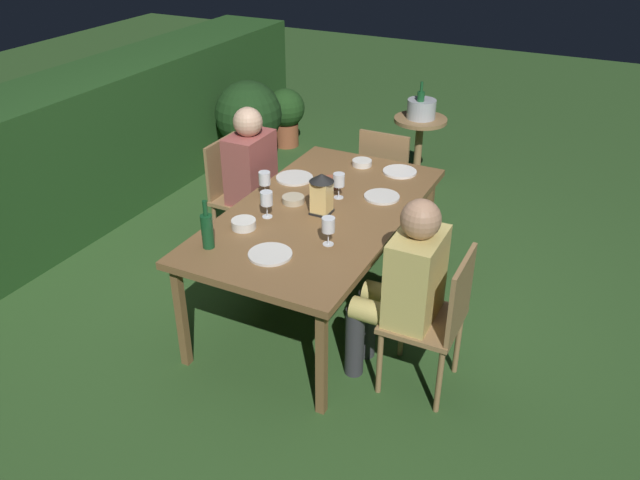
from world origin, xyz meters
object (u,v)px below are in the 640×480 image
at_px(wine_glass_d, 328,226).
at_px(plate_d, 271,254).
at_px(wine_glass_a, 267,200).
at_px(plate_b, 400,172).
at_px(chair_side_right_b, 237,191).
at_px(plate_a, 294,178).
at_px(wine_glass_b, 339,181).
at_px(bowl_olives, 362,163).
at_px(ice_bucket, 421,108).
at_px(person_in_rust, 258,177).
at_px(chair_head_far, 388,175).
at_px(bowl_bread, 244,224).
at_px(wine_glass_c, 265,179).
at_px(plate_c, 382,197).
at_px(green_bottle_on_table, 207,230).
at_px(bowl_salad, 293,199).
at_px(lantern_centerpiece, 322,191).
at_px(dining_table, 320,217).
at_px(potted_plant_corner, 286,113).
at_px(chair_side_left_a, 436,316).
at_px(person_in_mustard, 404,284).
at_px(bowl_dip, 331,182).
at_px(side_table, 419,141).

bearing_deg(wine_glass_d, plate_d, 137.71).
distance_m(wine_glass_a, plate_b, 1.12).
bearing_deg(chair_side_right_b, plate_a, -99.02).
height_order(plate_b, plate_d, same).
relative_size(wine_glass_b, bowl_olives, 1.20).
xyz_separation_m(bowl_olives, ice_bucket, (1.44, 0.03, -0.02)).
relative_size(chair_side_right_b, person_in_rust, 0.76).
relative_size(chair_head_far, bowl_bread, 5.94).
xyz_separation_m(wine_glass_c, plate_c, (0.31, -0.69, -0.11)).
bearing_deg(wine_glass_c, green_bottle_on_table, -175.72).
xyz_separation_m(chair_head_far, bowl_salad, (-1.19, 0.20, 0.26)).
xyz_separation_m(lantern_centerpiece, wine_glass_c, (0.06, 0.44, -0.03)).
bearing_deg(bowl_salad, chair_head_far, -9.57).
bearing_deg(person_in_rust, wine_glass_d, -130.04).
xyz_separation_m(plate_d, bowl_bread, (0.21, 0.30, 0.02)).
bearing_deg(bowl_salad, wine_glass_a, 169.05).
bearing_deg(bowl_olives, wine_glass_c, 153.86).
relative_size(chair_side_right_b, wine_glass_a, 5.15).
relative_size(chair_head_far, wine_glass_b, 5.15).
bearing_deg(dining_table, plate_c, -40.07).
distance_m(bowl_bread, potted_plant_corner, 3.25).
distance_m(lantern_centerpiece, wine_glass_a, 0.34).
height_order(dining_table, wine_glass_a, wine_glass_a).
height_order(wine_glass_a, wine_glass_d, same).
xyz_separation_m(chair_side_left_a, plate_a, (0.78, 1.28, 0.25)).
height_order(plate_b, bowl_bread, bowl_bread).
relative_size(wine_glass_a, wine_glass_b, 1.00).
height_order(dining_table, person_in_mustard, person_in_mustard).
distance_m(wine_glass_c, plate_c, 0.77).
xyz_separation_m(person_in_rust, bowl_olives, (0.34, -0.67, 0.11)).
bearing_deg(plate_d, chair_side_right_b, 41.05).
xyz_separation_m(chair_side_left_a, wine_glass_d, (0.07, 0.68, 0.36)).
bearing_deg(ice_bucket, bowl_olives, -178.68).
distance_m(person_in_rust, wine_glass_a, 0.83).
height_order(bowl_olives, bowl_salad, same).
distance_m(chair_side_left_a, bowl_dip, 1.30).
bearing_deg(wine_glass_d, chair_head_far, 8.44).
bearing_deg(plate_b, potted_plant_corner, 47.44).
height_order(chair_side_right_b, bowl_olives, chair_side_right_b).
bearing_deg(wine_glass_a, chair_head_far, -9.81).
relative_size(side_table, potted_plant_corner, 1.02).
height_order(plate_a, bowl_olives, bowl_olives).
relative_size(dining_table, bowl_dip, 13.94).
bearing_deg(green_bottle_on_table, plate_d, -78.53).
bearing_deg(bowl_dip, chair_side_left_a, -127.90).
bearing_deg(lantern_centerpiece, side_table, 2.65).
bearing_deg(plate_b, side_table, 12.59).
bearing_deg(wine_glass_b, side_table, 3.05).
bearing_deg(dining_table, wine_glass_a, 132.60).
bearing_deg(wine_glass_c, potted_plant_corner, 26.48).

